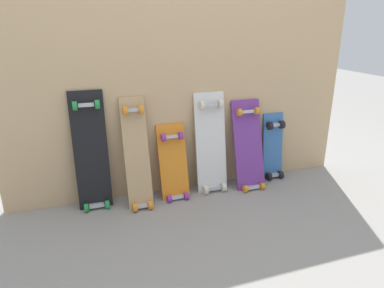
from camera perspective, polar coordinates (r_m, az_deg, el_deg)
The scene contains 8 objects.
ground_plane at distance 2.67m, azimuth -0.49°, elevation -7.40°, with size 12.00×12.00×0.00m, color gray.
plywood_wall_panel at distance 2.48m, azimuth -1.06°, elevation 10.65°, with size 2.54×0.04×1.65m, color tan.
skateboard_black at distance 2.40m, azimuth -16.13°, elevation -1.91°, with size 0.22×0.17×0.86m.
skateboard_natural at distance 2.38m, azimuth -8.96°, elevation -2.32°, with size 0.17×0.27×0.80m.
skateboard_orange at distance 2.50m, azimuth -3.01°, elevation -3.73°, with size 0.20×0.22×0.59m.
skateboard_white at distance 2.56m, azimuth 3.14°, elevation -0.49°, with size 0.23×0.20×0.79m.
skateboard_purple at distance 2.66m, azimuth 9.27°, elevation -0.91°, with size 0.23×0.26×0.73m.
skateboard_blue at distance 2.86m, azimuth 13.13°, elevation -0.95°, with size 0.17×0.13×0.59m.
Camera 1 is at (-0.75, -2.26, 1.21)m, focal length 32.62 mm.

